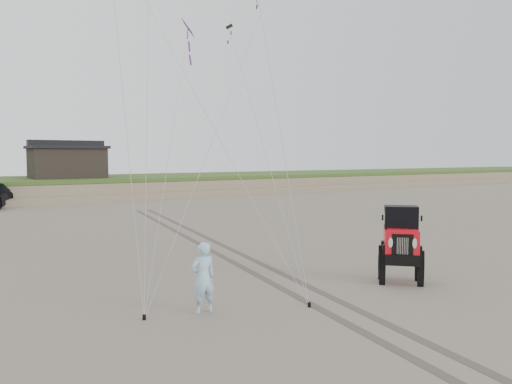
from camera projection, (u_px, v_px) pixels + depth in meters
ground at (292, 305)px, 12.35m from camera, size 160.00×160.00×0.00m
dune_ridge at (43, 188)px, 44.07m from camera, size 160.00×14.25×1.73m
cabin at (67, 161)px, 44.52m from camera, size 6.40×5.40×3.35m
jeep at (401, 253)px, 14.44m from camera, size 4.81×4.93×1.79m
man at (203, 278)px, 11.70m from camera, size 0.62×0.41×1.68m
stake_main at (144, 317)px, 11.25m from camera, size 0.08×0.08×0.12m
stake_aux at (309, 305)px, 12.19m from camera, size 0.08×0.08×0.12m
tire_tracks at (216, 247)px, 20.18m from camera, size 5.22×29.74×0.01m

